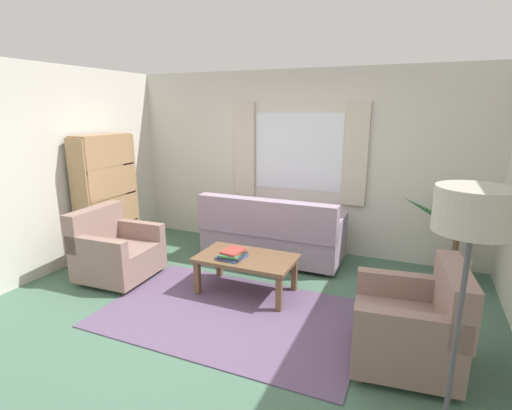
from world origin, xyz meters
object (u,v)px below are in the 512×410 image
couch (272,235)px  standing_lamp (471,231)px  potted_plant (456,244)px  book_stack_on_table (232,254)px  bookshelf (109,194)px  armchair_left (115,251)px  coffee_table (246,261)px  armchair_right (413,325)px

couch → standing_lamp: 3.45m
potted_plant → standing_lamp: standing_lamp is taller
book_stack_on_table → standing_lamp: standing_lamp is taller
bookshelf → standing_lamp: bookshelf is taller
bookshelf → potted_plant: bearing=101.1°
armchair_left → standing_lamp: bearing=-111.0°
book_stack_on_table → standing_lamp: (2.11, -1.41, 0.96)m
armchair_left → coffee_table: size_ratio=0.80×
armchair_right → book_stack_on_table: size_ratio=3.03×
potted_plant → bookshelf: bearing=-168.9°
armchair_right → standing_lamp: 1.41m
couch → armchair_left: couch is taller
armchair_right → coffee_table: size_ratio=0.84×
book_stack_on_table → potted_plant: size_ratio=0.23×
coffee_table → bookshelf: bearing=171.2°
coffee_table → couch: bearing=94.9°
armchair_right → standing_lamp: standing_lamp is taller
potted_plant → couch: bearing=-175.1°
potted_plant → bookshelf: bookshelf is taller
coffee_table → potted_plant: (2.18, 1.23, 0.10)m
armchair_right → standing_lamp: size_ratio=0.55×
armchair_left → armchair_right: same height
armchair_left → bookshelf: 1.04m
couch → book_stack_on_table: size_ratio=6.19×
book_stack_on_table → coffee_table: bearing=36.0°
couch → potted_plant: size_ratio=1.43×
potted_plant → armchair_right: bearing=-102.3°
bookshelf → standing_lamp: bearing=66.6°
coffee_table → bookshelf: size_ratio=0.64×
book_stack_on_table → standing_lamp: size_ratio=0.18×
bookshelf → couch: bearing=107.2°
couch → armchair_right: bearing=138.2°
couch → potted_plant: (2.27, 0.20, 0.12)m
couch → coffee_table: (0.09, -1.04, 0.01)m
armchair_right → potted_plant: bearing=161.1°
standing_lamp → book_stack_on_table: bearing=146.3°
book_stack_on_table → potted_plant: 2.66m
couch → standing_lamp: standing_lamp is taller
couch → coffee_table: size_ratio=1.73×
bookshelf → coffee_table: bearing=81.2°
coffee_table → armchair_right: bearing=-19.6°
armchair_left → standing_lamp: 4.00m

